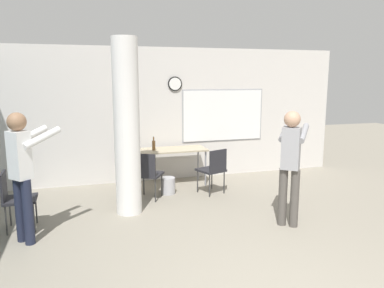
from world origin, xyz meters
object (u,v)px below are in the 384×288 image
chair_table_right (213,168)px  chair_table_left (148,172)px  folding_table (170,152)px  person_playing_side (291,159)px  bottle_on_table (154,145)px  person_watching_back (22,167)px  chair_by_left_wall (15,196)px

chair_table_right → chair_table_left: bearing=179.1°
folding_table → person_playing_side: bearing=-64.8°
bottle_on_table → person_playing_side: bearing=-58.9°
folding_table → chair_table_left: (-0.60, -0.81, -0.18)m
folding_table → chair_table_left: size_ratio=1.72×
person_playing_side → person_watching_back: (-3.67, 0.48, 0.02)m
person_watching_back → person_playing_side: bearing=-7.5°
chair_table_right → bottle_on_table: bearing=140.5°
chair_by_left_wall → person_watching_back: (0.20, -0.48, 0.52)m
folding_table → person_playing_side: size_ratio=0.87×
chair_table_right → person_playing_side: bearing=-72.1°
chair_table_left → person_playing_side: person_playing_side is taller
chair_table_right → chair_by_left_wall: same height
chair_table_right → person_playing_side: person_playing_side is taller
bottle_on_table → folding_table: bearing=3.7°
bottle_on_table → person_playing_side: size_ratio=0.16×
chair_table_left → person_watching_back: size_ratio=0.50×
bottle_on_table → chair_table_right: 1.31m
bottle_on_table → person_watching_back: size_ratio=0.16×
chair_table_left → person_playing_side: bearing=-44.4°
chair_table_right → person_watching_back: person_watching_back is taller
chair_table_left → folding_table: bearing=53.5°
chair_table_left → chair_by_left_wall: bearing=-158.6°
person_playing_side → person_watching_back: person_watching_back is taller
chair_table_right → chair_by_left_wall: size_ratio=1.00×
chair_table_right → person_playing_side: 1.90m
folding_table → chair_by_left_wall: bearing=-148.8°
chair_table_left → person_watching_back: bearing=-145.3°
bottle_on_table → chair_table_left: bottle_on_table is taller
bottle_on_table → person_playing_side: (1.54, -2.55, 0.16)m
chair_table_right → person_watching_back: size_ratio=0.50×
bottle_on_table → chair_table_right: bearing=-39.5°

